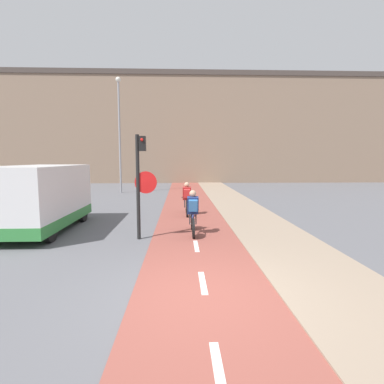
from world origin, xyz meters
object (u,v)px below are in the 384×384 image
(traffic_light_pole, at_px, (141,175))
(van, at_px, (40,199))
(cyclist_far, at_px, (187,199))
(street_lamp_far, at_px, (119,125))
(cyclist_near, at_px, (193,213))

(traffic_light_pole, xyz_separation_m, van, (-3.58, 1.22, -0.87))
(cyclist_far, xyz_separation_m, van, (-5.05, -2.69, 0.40))
(traffic_light_pole, xyz_separation_m, street_lamp_far, (-3.15, 12.80, 2.91))
(traffic_light_pole, xyz_separation_m, cyclist_near, (1.60, 0.50, -1.27))
(cyclist_far, bearing_deg, cyclist_near, -87.93)
(cyclist_near, bearing_deg, traffic_light_pole, -162.45)
(traffic_light_pole, height_order, cyclist_near, traffic_light_pole)
(traffic_light_pole, bearing_deg, van, 161.14)
(van, bearing_deg, street_lamp_far, 87.88)
(traffic_light_pole, relative_size, street_lamp_far, 0.39)
(van, bearing_deg, traffic_light_pole, -18.86)
(street_lamp_far, bearing_deg, cyclist_near, -68.91)
(street_lamp_far, relative_size, van, 1.79)
(van, bearing_deg, cyclist_far, 28.04)
(cyclist_far, relative_size, van, 0.38)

